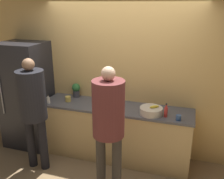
% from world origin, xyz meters
% --- Properties ---
extents(ground_plane, '(14.00, 14.00, 0.00)m').
position_xyz_m(ground_plane, '(0.00, 0.00, 0.00)').
color(ground_plane, '#8C704C').
extents(wall_back, '(5.20, 0.06, 2.60)m').
position_xyz_m(wall_back, '(0.00, 0.66, 1.30)').
color(wall_back, '#E0B266').
rests_on(wall_back, ground_plane).
extents(counter, '(2.42, 0.64, 0.91)m').
position_xyz_m(counter, '(0.00, 0.35, 0.46)').
color(counter, tan).
rests_on(counter, ground_plane).
extents(refrigerator, '(0.77, 0.69, 1.86)m').
position_xyz_m(refrigerator, '(-1.64, 0.31, 0.93)').
color(refrigerator, '#232328').
rests_on(refrigerator, ground_plane).
extents(person_left, '(0.40, 0.40, 1.75)m').
position_xyz_m(person_left, '(-1.08, -0.31, 1.08)').
color(person_left, black).
rests_on(person_left, ground_plane).
extents(person_center, '(0.41, 0.41, 1.76)m').
position_xyz_m(person_center, '(0.14, -0.44, 1.09)').
color(person_center, '#38332D').
rests_on(person_center, ground_plane).
extents(fruit_bowl, '(0.34, 0.34, 0.15)m').
position_xyz_m(fruit_bowl, '(0.58, 0.21, 0.97)').
color(fruit_bowl, beige).
rests_on(fruit_bowl, counter).
extents(utensil_crock, '(0.10, 0.10, 0.25)m').
position_xyz_m(utensil_crock, '(-0.06, 0.40, 0.99)').
color(utensil_crock, '#3D424C').
rests_on(utensil_crock, counter).
extents(bottle_clear, '(0.06, 0.06, 0.15)m').
position_xyz_m(bottle_clear, '(-1.09, 0.13, 0.97)').
color(bottle_clear, silver).
rests_on(bottle_clear, counter).
extents(bottle_red, '(0.05, 0.05, 0.21)m').
position_xyz_m(bottle_red, '(0.80, 0.19, 1.00)').
color(bottle_red, red).
rests_on(bottle_red, counter).
extents(cup_yellow, '(0.09, 0.09, 0.09)m').
position_xyz_m(cup_yellow, '(-0.82, 0.30, 0.96)').
color(cup_yellow, gold).
rests_on(cup_yellow, counter).
extents(cup_blue, '(0.07, 0.07, 0.08)m').
position_xyz_m(cup_blue, '(0.98, 0.13, 0.95)').
color(cup_blue, '#335184').
rests_on(cup_blue, counter).
extents(potted_plant, '(0.14, 0.14, 0.24)m').
position_xyz_m(potted_plant, '(-0.79, 0.54, 1.05)').
color(potted_plant, '#3D3D42').
rests_on(potted_plant, counter).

